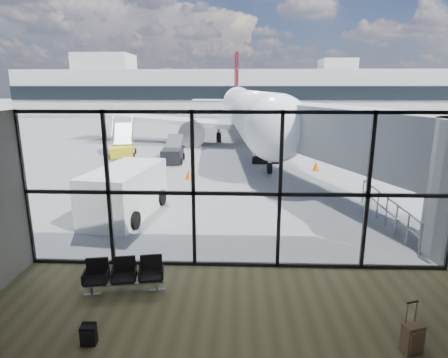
# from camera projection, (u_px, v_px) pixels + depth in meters

# --- Properties ---
(ground) EXTENTS (220.00, 220.00, 0.00)m
(ground) POSITION_uv_depth(u_px,v_px,m) (238.00, 126.00, 49.72)
(ground) COLOR slate
(ground) RESTS_ON ground
(lounge_shell) EXTENTS (12.02, 8.01, 4.51)m
(lounge_shell) POSITION_uv_depth(u_px,v_px,m) (235.00, 253.00, 5.63)
(lounge_shell) COLOR brown
(lounge_shell) RESTS_ON ground
(glass_curtain_wall) EXTENTS (12.10, 0.12, 4.50)m
(glass_curtain_wall) POSITION_uv_depth(u_px,v_px,m) (236.00, 192.00, 10.38)
(glass_curtain_wall) COLOR white
(glass_curtain_wall) RESTS_ON ground
(jet_bridge) EXTENTS (8.00, 16.50, 4.33)m
(jet_bridge) POSITION_uv_depth(u_px,v_px,m) (346.00, 140.00, 16.94)
(jet_bridge) COLOR #95979A
(jet_bridge) RESTS_ON ground
(apron_railing) EXTENTS (0.06, 5.46, 1.11)m
(apron_railing) POSITION_uv_depth(u_px,v_px,m) (387.00, 207.00, 13.94)
(apron_railing) COLOR gray
(apron_railing) RESTS_ON ground
(far_terminal) EXTENTS (80.00, 12.20, 11.00)m
(far_terminal) POSITION_uv_depth(u_px,v_px,m) (235.00, 91.00, 70.04)
(far_terminal) COLOR #B1B1AC
(far_terminal) RESTS_ON ground
(tree_0) EXTENTS (4.95, 4.95, 7.12)m
(tree_0) POSITION_uv_depth(u_px,v_px,m) (32.00, 89.00, 81.32)
(tree_0) COLOR #382619
(tree_0) RESTS_ON ground
(tree_1) EXTENTS (5.61, 5.61, 8.07)m
(tree_1) POSITION_uv_depth(u_px,v_px,m) (59.00, 86.00, 80.95)
(tree_1) COLOR #382619
(tree_1) RESTS_ON ground
(tree_2) EXTENTS (6.27, 6.27, 9.03)m
(tree_2) POSITION_uv_depth(u_px,v_px,m) (86.00, 83.00, 80.58)
(tree_2) COLOR #382619
(tree_2) RESTS_ON ground
(tree_3) EXTENTS (4.95, 4.95, 7.12)m
(tree_3) POSITION_uv_depth(u_px,v_px,m) (113.00, 89.00, 80.65)
(tree_3) COLOR #382619
(tree_3) RESTS_ON ground
(tree_4) EXTENTS (5.61, 5.61, 8.07)m
(tree_4) POSITION_uv_depth(u_px,v_px,m) (141.00, 86.00, 80.28)
(tree_4) COLOR #382619
(tree_4) RESTS_ON ground
(tree_5) EXTENTS (6.27, 6.27, 9.03)m
(tree_5) POSITION_uv_depth(u_px,v_px,m) (168.00, 83.00, 79.91)
(tree_5) COLOR #382619
(tree_5) RESTS_ON ground
(seating_row) EXTENTS (1.97, 0.86, 0.88)m
(seating_row) POSITION_uv_depth(u_px,v_px,m) (124.00, 273.00, 9.51)
(seating_row) COLOR gray
(seating_row) RESTS_ON ground
(backpack) EXTENTS (0.32, 0.29, 0.46)m
(backpack) POSITION_uv_depth(u_px,v_px,m) (88.00, 335.00, 7.54)
(backpack) COLOR black
(backpack) RESTS_ON ground
(suitcase) EXTENTS (0.44, 0.37, 1.05)m
(suitcase) POSITION_uv_depth(u_px,v_px,m) (413.00, 338.00, 7.30)
(suitcase) COLOR brown
(suitcase) RESTS_ON ground
(airliner) EXTENTS (31.73, 36.82, 9.48)m
(airliner) POSITION_uv_depth(u_px,v_px,m) (247.00, 110.00, 35.52)
(airliner) COLOR white
(airliner) RESTS_ON ground
(service_van) EXTENTS (2.68, 4.72, 1.95)m
(service_van) POSITION_uv_depth(u_px,v_px,m) (124.00, 192.00, 14.96)
(service_van) COLOR white
(service_van) RESTS_ON ground
(belt_loader) EXTENTS (1.59, 3.71, 1.68)m
(belt_loader) POSITION_uv_depth(u_px,v_px,m) (173.00, 154.00, 25.93)
(belt_loader) COLOR black
(belt_loader) RESTS_ON ground
(mobile_stairs) EXTENTS (2.26, 3.57, 2.34)m
(mobile_stairs) POSITION_uv_depth(u_px,v_px,m) (123.00, 149.00, 27.98)
(mobile_stairs) COLOR gold
(mobile_stairs) RESTS_ON ground
(traffic_cone_b) EXTENTS (0.39, 0.39, 0.55)m
(traffic_cone_b) POSITION_uv_depth(u_px,v_px,m) (189.00, 174.00, 21.18)
(traffic_cone_b) COLOR #FF630D
(traffic_cone_b) RESTS_ON ground
(traffic_cone_c) EXTENTS (0.47, 0.47, 0.67)m
(traffic_cone_c) POSITION_uv_depth(u_px,v_px,m) (316.00, 166.00, 23.27)
(traffic_cone_c) COLOR orange
(traffic_cone_c) RESTS_ON ground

